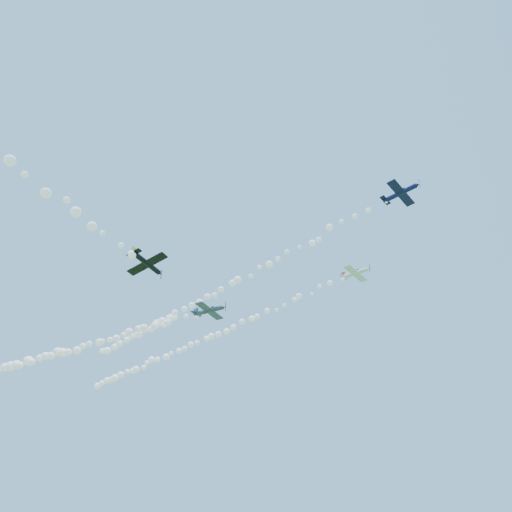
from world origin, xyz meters
The scene contains 7 objects.
plane_white centered at (15.37, 13.58, 48.38)m, with size 6.31×6.71×2.54m.
smoke_trail_white centered at (-27.95, 22.21, 48.10)m, with size 82.98×18.38×2.73m, color white, non-canonical shape.
plane_navy centered at (28.15, -3.22, 48.07)m, with size 6.14×6.51×2.15m.
smoke_trail_navy centered at (-12.09, 5.92, 47.87)m, with size 76.96×19.23×2.47m, color white, non-canonical shape.
plane_grey centered at (-13.02, 7.28, 45.31)m, with size 7.74×8.13×2.47m.
smoke_trail_grey centered at (-46.72, 5.82, 44.91)m, with size 62.79×5.43×3.42m, color white, non-canonical shape.
plane_black centered at (-7.66, -16.19, 39.77)m, with size 6.88×6.59×2.25m.
Camera 1 is at (31.26, -52.27, 2.00)m, focal length 30.00 mm.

